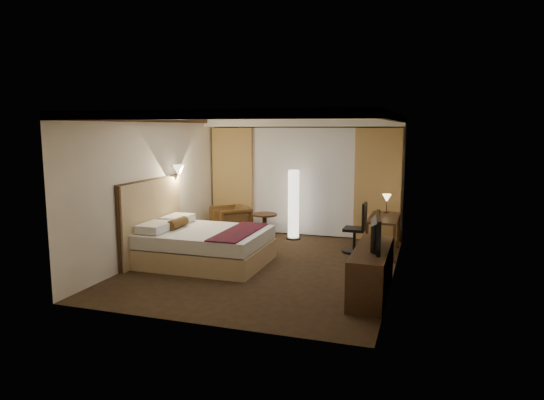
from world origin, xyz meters
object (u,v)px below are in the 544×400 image
(armchair, at_px, (230,220))
(desk, at_px, (383,235))
(office_chair, at_px, (355,227))
(television, at_px, (371,228))
(floor_lamp, at_px, (294,204))
(side_table, at_px, (265,227))
(dresser, at_px, (372,271))
(bed, at_px, (206,246))

(armchair, height_order, desk, armchair)
(desk, relative_size, office_chair, 1.28)
(office_chair, height_order, television, television)
(armchair, bearing_deg, floor_lamp, 57.90)
(desk, xyz_separation_m, television, (0.02, -2.44, 0.65))
(floor_lamp, bearing_deg, television, -56.91)
(floor_lamp, height_order, desk, floor_lamp)
(armchair, xyz_separation_m, television, (3.46, -2.87, 0.63))
(armchair, bearing_deg, side_table, 38.67)
(armchair, relative_size, desk, 0.60)
(armchair, bearing_deg, desk, 38.91)
(side_table, distance_m, office_chair, 2.06)
(office_chair, bearing_deg, side_table, 171.48)
(floor_lamp, bearing_deg, dresser, -56.53)
(side_table, bearing_deg, bed, -103.02)
(bed, bearing_deg, desk, 28.82)
(floor_lamp, height_order, television, floor_lamp)
(bed, xyz_separation_m, armchair, (-0.40, 2.10, 0.07))
(desk, height_order, dresser, desk)
(floor_lamp, relative_size, television, 1.48)
(side_table, height_order, dresser, dresser)
(television, bearing_deg, bed, 69.43)
(armchair, xyz_separation_m, office_chair, (2.88, -0.47, 0.12))
(bed, distance_m, dresser, 3.19)
(armchair, height_order, office_chair, office_chair)
(television, bearing_deg, dresser, -96.54)
(side_table, bearing_deg, floor_lamp, 36.78)
(bed, bearing_deg, office_chair, 33.21)
(side_table, relative_size, dresser, 0.33)
(side_table, bearing_deg, desk, -6.95)
(armchair, bearing_deg, dresser, 6.56)
(television, bearing_deg, desk, -6.07)
(office_chair, distance_m, television, 2.51)
(armchair, height_order, dresser, armchair)
(television, bearing_deg, office_chair, 7.14)
(bed, height_order, side_table, bed)
(bed, height_order, floor_lamp, floor_lamp)
(floor_lamp, xyz_separation_m, television, (2.06, -3.16, 0.24))
(bed, xyz_separation_m, floor_lamp, (1.00, 2.40, 0.46))
(dresser, bearing_deg, desk, 91.17)
(bed, xyz_separation_m, dresser, (3.09, -0.77, 0.04))
(floor_lamp, bearing_deg, side_table, -143.22)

